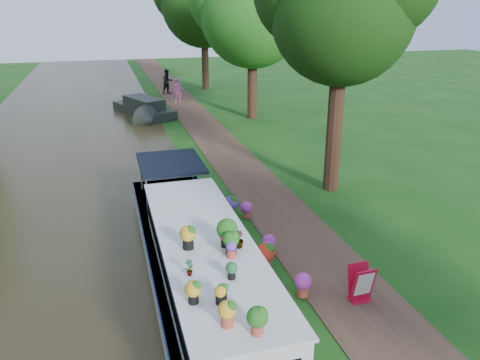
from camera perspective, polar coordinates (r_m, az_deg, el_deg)
name	(u,v)px	position (r m, az deg, el deg)	size (l,w,h in m)	color
ground	(259,238)	(13.99, 2.33, -7.04)	(100.00, 100.00, 0.00)	#144110
canal_water	(43,267)	(13.56, -22.90, -9.74)	(10.00, 100.00, 0.02)	black
towpath	(297,232)	(14.37, 6.91, -6.33)	(2.20, 100.00, 0.03)	#472F21
plant_boat	(207,282)	(10.40, -4.04, -12.30)	(2.29, 13.52, 2.22)	silver
tree_near_overhang	(342,1)	(16.71, 12.38, 20.56)	(5.52, 5.28, 8.99)	black
tree_near_mid	(252,5)	(28.12, 1.50, 20.52)	(6.90, 6.60, 9.40)	black
second_boat	(144,108)	(29.79, -11.61, 8.54)	(3.62, 6.26, 1.13)	black
sandwich_board	(361,285)	(11.41, 14.54, -12.26)	(0.56, 0.46, 0.88)	red
pedestrian_pink	(178,91)	(33.36, -7.61, 10.76)	(0.61, 0.40, 1.68)	#BF4F79
pedestrian_dark	(168,82)	(36.88, -8.82, 11.77)	(0.90, 0.70, 1.85)	black
verge_plant	(231,199)	(16.12, -1.07, -2.31)	(0.38, 0.33, 0.42)	#2D671E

